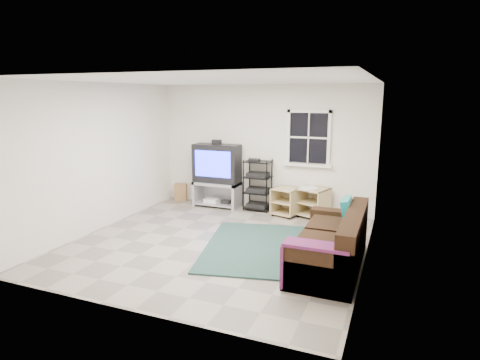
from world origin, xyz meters
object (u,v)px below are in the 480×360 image
at_px(av_rack, 258,188).
at_px(side_table_right, 314,200).
at_px(side_table_left, 287,201).
at_px(sofa, 332,246).
at_px(tv_unit, 217,170).

height_order(av_rack, side_table_right, av_rack).
relative_size(side_table_left, side_table_right, 0.87).
xyz_separation_m(side_table_left, side_table_right, (0.52, 0.09, 0.04)).
bearing_deg(sofa, side_table_right, 107.62).
distance_m(av_rack, side_table_right, 1.20).
relative_size(side_table_left, sofa, 0.30).
xyz_separation_m(side_table_right, sofa, (0.73, -2.31, -0.02)).
bearing_deg(side_table_right, side_table_left, -169.66).
bearing_deg(side_table_left, side_table_right, 10.34).
distance_m(side_table_right, sofa, 2.42).
bearing_deg(av_rack, side_table_left, -11.28).
bearing_deg(side_table_left, av_rack, 168.72).
distance_m(tv_unit, side_table_left, 1.66).
bearing_deg(av_rack, tv_unit, -176.65).
relative_size(tv_unit, sofa, 0.75).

